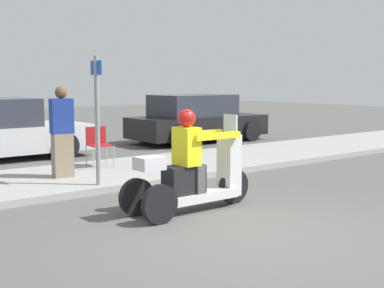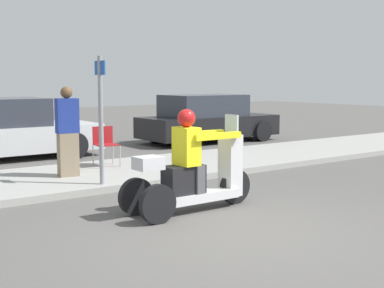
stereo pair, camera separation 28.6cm
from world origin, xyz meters
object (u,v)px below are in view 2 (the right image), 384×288
at_px(spectator_far_back, 68,133).
at_px(motorcycle_trike, 193,174).
at_px(street_sign, 101,115).
at_px(folding_chair_set_back, 105,142).
at_px(parked_car_lot_center, 207,120).

bearing_deg(spectator_far_back, motorcycle_trike, -79.77).
xyz_separation_m(motorcycle_trike, street_sign, (-0.42, 2.08, 0.77)).
bearing_deg(folding_chair_set_back, motorcycle_trike, -98.21).
distance_m(spectator_far_back, folding_chair_set_back, 1.38).
distance_m(motorcycle_trike, parked_car_lot_center, 8.79).
xyz_separation_m(motorcycle_trike, parked_car_lot_center, (5.56, 6.80, 0.14)).
bearing_deg(parked_car_lot_center, street_sign, -141.72).
relative_size(motorcycle_trike, parked_car_lot_center, 0.49).
relative_size(parked_car_lot_center, street_sign, 1.99).
distance_m(motorcycle_trike, spectator_far_back, 3.23).
bearing_deg(parked_car_lot_center, spectator_far_back, -149.28).
xyz_separation_m(folding_chair_set_back, parked_car_lot_center, (5.00, 2.92, 0.07)).
bearing_deg(street_sign, folding_chair_set_back, 61.54).
bearing_deg(spectator_far_back, folding_chair_set_back, 32.68).
relative_size(motorcycle_trike, folding_chair_set_back, 2.62).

